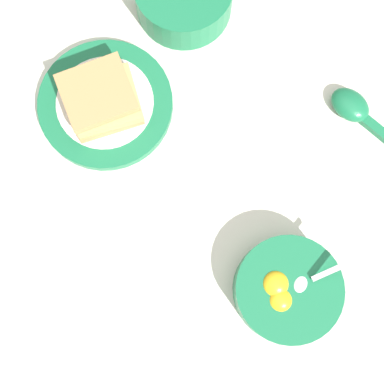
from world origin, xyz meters
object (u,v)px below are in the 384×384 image
object	(u,v)px
toast_sandwich	(102,99)
egg_bowl	(287,290)
soup_spoon	(357,111)
toast_plate	(106,104)

from	to	relation	value
toast_sandwich	egg_bowl	bearing A→B (deg)	69.38
egg_bowl	toast_sandwich	size ratio (longest dim) A/B	1.03
egg_bowl	soup_spoon	distance (m)	0.28
toast_sandwich	soup_spoon	bearing A→B (deg)	114.25
egg_bowl	toast_plate	world-z (taller)	egg_bowl
egg_bowl	toast_plate	xyz separation A→B (m)	(-0.13, -0.34, -0.02)
toast_plate	toast_sandwich	xyz separation A→B (m)	(0.00, 0.00, 0.03)
egg_bowl	toast_sandwich	bearing A→B (deg)	-110.62
toast_plate	soup_spoon	distance (m)	0.37
egg_bowl	toast_sandwich	distance (m)	0.36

